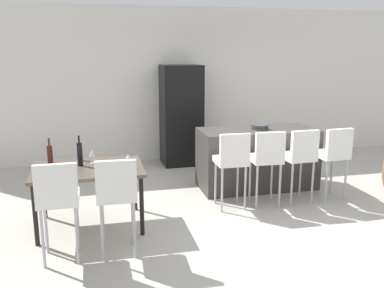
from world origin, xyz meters
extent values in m
plane|color=#ADA89E|center=(0.00, 0.00, 0.00)|extent=(10.00, 10.00, 0.00)
cube|color=silver|center=(0.00, 2.71, 1.45)|extent=(10.00, 0.12, 2.90)
cube|color=#383330|center=(0.33, 0.62, 0.46)|extent=(1.78, 0.78, 0.92)
cube|color=white|center=(-0.35, -0.09, 0.65)|extent=(0.41, 0.41, 0.08)
cube|color=white|center=(-0.35, -0.26, 0.87)|extent=(0.40, 0.07, 0.36)
cylinder|color=#B2B2B7|center=(-0.50, 0.07, 0.30)|extent=(0.03, 0.03, 0.61)
cylinder|color=#B2B2B7|center=(-0.18, 0.07, 0.30)|extent=(0.03, 0.03, 0.61)
cylinder|color=#B2B2B7|center=(-0.51, -0.25, 0.30)|extent=(0.03, 0.03, 0.61)
cylinder|color=#B2B2B7|center=(-0.19, -0.25, 0.30)|extent=(0.03, 0.03, 0.61)
cube|color=white|center=(0.16, -0.09, 0.65)|extent=(0.43, 0.43, 0.08)
cube|color=white|center=(0.14, -0.26, 0.87)|extent=(0.40, 0.09, 0.36)
cylinder|color=#B2B2B7|center=(0.01, 0.08, 0.30)|extent=(0.03, 0.03, 0.61)
cylinder|color=#B2B2B7|center=(0.33, 0.06, 0.30)|extent=(0.03, 0.03, 0.61)
cylinder|color=#B2B2B7|center=(-0.02, -0.24, 0.30)|extent=(0.03, 0.03, 0.61)
cylinder|color=#B2B2B7|center=(0.30, -0.26, 0.30)|extent=(0.03, 0.03, 0.61)
cube|color=white|center=(0.64, -0.09, 0.65)|extent=(0.42, 0.42, 0.08)
cube|color=white|center=(0.64, -0.26, 0.87)|extent=(0.40, 0.08, 0.36)
cylinder|color=#B2B2B7|center=(0.47, 0.06, 0.30)|extent=(0.03, 0.03, 0.61)
cylinder|color=#B2B2B7|center=(0.79, 0.08, 0.30)|extent=(0.03, 0.03, 0.61)
cylinder|color=#B2B2B7|center=(0.48, -0.26, 0.30)|extent=(0.03, 0.03, 0.61)
cylinder|color=#B2B2B7|center=(0.80, -0.24, 0.30)|extent=(0.03, 0.03, 0.61)
cube|color=white|center=(1.15, -0.09, 0.65)|extent=(0.43, 0.43, 0.08)
cube|color=white|center=(1.16, -0.26, 0.87)|extent=(0.40, 0.09, 0.36)
cylinder|color=#B2B2B7|center=(0.98, 0.06, 0.30)|extent=(0.03, 0.03, 0.61)
cylinder|color=#B2B2B7|center=(1.30, 0.08, 0.30)|extent=(0.03, 0.03, 0.61)
cylinder|color=#B2B2B7|center=(1.00, -0.26, 0.30)|extent=(0.03, 0.03, 0.61)
cylinder|color=#B2B2B7|center=(1.32, -0.24, 0.30)|extent=(0.03, 0.03, 0.61)
cube|color=#4C4238|center=(-2.19, -0.30, 0.72)|extent=(1.27, 0.91, 0.04)
cylinder|color=black|center=(-2.76, 0.09, 0.35)|extent=(0.05, 0.05, 0.70)
cylinder|color=black|center=(-1.61, 0.09, 0.35)|extent=(0.05, 0.05, 0.70)
cylinder|color=black|center=(-2.76, -0.70, 0.35)|extent=(0.05, 0.05, 0.70)
cylinder|color=black|center=(-1.61, -0.70, 0.35)|extent=(0.05, 0.05, 0.70)
cube|color=white|center=(-2.47, -1.06, 0.65)|extent=(0.40, 0.40, 0.08)
cube|color=white|center=(-2.47, -1.23, 0.87)|extent=(0.40, 0.06, 0.36)
cylinder|color=#B2B2B7|center=(-2.64, -0.90, 0.30)|extent=(0.03, 0.03, 0.61)
cylinder|color=#B2B2B7|center=(-2.32, -0.89, 0.30)|extent=(0.03, 0.03, 0.61)
cylinder|color=#B2B2B7|center=(-2.63, -1.22, 0.30)|extent=(0.03, 0.03, 0.61)
cylinder|color=#B2B2B7|center=(-2.31, -1.21, 0.30)|extent=(0.03, 0.03, 0.61)
cube|color=white|center=(-1.90, -1.06, 0.65)|extent=(0.42, 0.42, 0.08)
cube|color=white|center=(-1.91, -1.23, 0.87)|extent=(0.40, 0.08, 0.36)
cylinder|color=#B2B2B7|center=(-2.06, -0.89, 0.30)|extent=(0.03, 0.03, 0.61)
cylinder|color=#B2B2B7|center=(-1.74, -0.90, 0.30)|extent=(0.03, 0.03, 0.61)
cylinder|color=#B2B2B7|center=(-2.07, -1.21, 0.30)|extent=(0.03, 0.03, 0.61)
cylinder|color=#B2B2B7|center=(-1.75, -1.22, 0.30)|extent=(0.03, 0.03, 0.61)
cylinder|color=black|center=(-2.28, -0.21, 0.85)|extent=(0.06, 0.06, 0.23)
cylinder|color=black|center=(-2.28, -0.21, 1.00)|extent=(0.02, 0.02, 0.06)
cylinder|color=black|center=(-2.29, 0.06, 0.85)|extent=(0.06, 0.06, 0.22)
cylinder|color=black|center=(-2.29, 0.06, 1.01)|extent=(0.02, 0.02, 0.09)
cylinder|color=#471E19|center=(-2.64, 0.01, 0.85)|extent=(0.07, 0.07, 0.22)
cylinder|color=#471E19|center=(-2.64, 0.01, 1.00)|extent=(0.02, 0.02, 0.09)
cylinder|color=silver|center=(-1.72, -0.41, 0.74)|extent=(0.06, 0.06, 0.00)
cylinder|color=silver|center=(-1.72, -0.41, 0.78)|extent=(0.01, 0.01, 0.08)
cone|color=silver|center=(-1.72, -0.41, 0.87)|extent=(0.07, 0.07, 0.09)
cylinder|color=silver|center=(-2.14, -0.10, 0.74)|extent=(0.06, 0.06, 0.00)
cylinder|color=silver|center=(-2.14, -0.10, 0.78)|extent=(0.01, 0.01, 0.08)
cone|color=silver|center=(-2.14, -0.10, 0.87)|extent=(0.07, 0.07, 0.09)
cube|color=black|center=(-0.52, 2.27, 0.92)|extent=(0.72, 0.68, 1.84)
cylinder|color=#333338|center=(0.35, 0.62, 0.96)|extent=(0.26, 0.26, 0.07)
camera|label=1|loc=(-2.07, -5.11, 2.08)|focal=38.26mm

